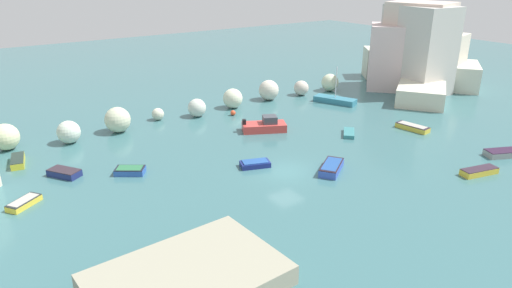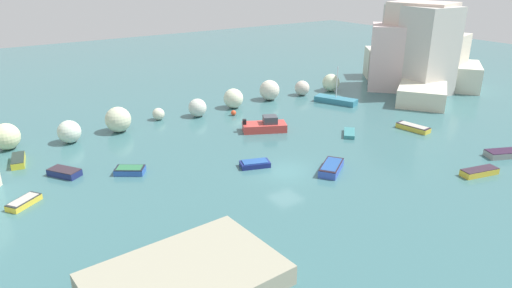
% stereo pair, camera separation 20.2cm
% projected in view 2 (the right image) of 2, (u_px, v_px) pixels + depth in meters
% --- Properties ---
extents(cove_water, '(160.00, 160.00, 0.00)m').
position_uv_depth(cove_water, '(286.00, 171.00, 38.05)').
color(cove_water, '#39696D').
rests_on(cove_water, ground).
extents(cliff_headland_right, '(19.50, 19.92, 11.45)m').
position_uv_depth(cliff_headland_right, '(418.00, 56.00, 62.10)').
color(cliff_headland_right, beige).
rests_on(cliff_headland_right, ground).
extents(rock_breakwater, '(45.81, 3.81, 2.58)m').
position_uv_depth(rock_breakwater, '(191.00, 107.00, 51.36)').
color(rock_breakwater, beige).
rests_on(rock_breakwater, ground).
extents(stone_dock, '(10.04, 7.05, 1.17)m').
position_uv_depth(stone_dock, '(186.00, 279.00, 24.08)').
color(stone_dock, '#9B9881').
rests_on(stone_dock, ground).
extents(channel_buoy, '(0.59, 0.59, 0.59)m').
position_uv_depth(channel_buoy, '(234.00, 113.00, 52.05)').
color(channel_buoy, '#E04C28').
rests_on(channel_buoy, cove_water).
extents(moored_boat_0, '(2.61, 2.59, 0.37)m').
position_uv_depth(moored_boat_0, '(349.00, 133.00, 46.10)').
color(moored_boat_0, teal).
rests_on(moored_boat_0, cove_water).
extents(moored_boat_1, '(4.83, 3.75, 1.57)m').
position_uv_depth(moored_boat_1, '(265.00, 126.00, 47.12)').
color(moored_boat_1, '#CD403B').
rests_on(moored_boat_1, cove_water).
extents(moored_boat_2, '(2.57, 2.25, 0.48)m').
position_uv_depth(moored_boat_2, '(24.00, 202.00, 32.61)').
color(moored_boat_2, yellow).
rests_on(moored_boat_2, cove_water).
extents(moored_boat_3, '(2.67, 2.43, 0.54)m').
position_uv_depth(moored_boat_3, '(130.00, 170.00, 37.57)').
color(moored_boat_3, '#2E59B2').
rests_on(moored_boat_3, cove_water).
extents(moored_boat_4, '(3.34, 1.75, 0.54)m').
position_uv_depth(moored_boat_4, '(479.00, 172.00, 37.32)').
color(moored_boat_4, yellow).
rests_on(moored_boat_4, cove_water).
extents(moored_boat_5, '(3.59, 5.37, 4.51)m').
position_uv_depth(moored_boat_5, '(336.00, 100.00, 56.68)').
color(moored_boat_5, teal).
rests_on(moored_boat_5, cove_water).
extents(moored_boat_6, '(2.47, 2.85, 0.57)m').
position_uv_depth(moored_boat_6, '(64.00, 172.00, 37.18)').
color(moored_boat_6, navy).
rests_on(moored_boat_6, cove_water).
extents(moored_boat_7, '(2.75, 2.02, 0.51)m').
position_uv_depth(moored_boat_7, '(255.00, 164.00, 38.87)').
color(moored_boat_7, navy).
rests_on(moored_boat_7, cove_water).
extents(moored_boat_8, '(3.54, 3.04, 0.67)m').
position_uv_depth(moored_boat_8, '(331.00, 167.00, 37.92)').
color(moored_boat_8, blue).
rests_on(moored_boat_8, cove_water).
extents(moored_boat_9, '(3.96, 2.77, 0.58)m').
position_uv_depth(moored_boat_9, '(507.00, 153.00, 40.90)').
color(moored_boat_9, gray).
rests_on(moored_boat_9, cove_water).
extents(moored_boat_10, '(1.59, 3.51, 0.55)m').
position_uv_depth(moored_boat_10, '(413.00, 127.00, 47.42)').
color(moored_boat_10, gold).
rests_on(moored_boat_10, cove_water).
extents(moored_boat_11, '(1.53, 3.06, 0.60)m').
position_uv_depth(moored_boat_11, '(18.00, 160.00, 39.41)').
color(moored_boat_11, gold).
rests_on(moored_boat_11, cove_water).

